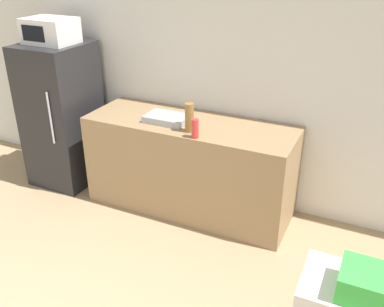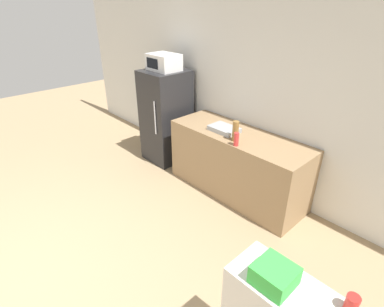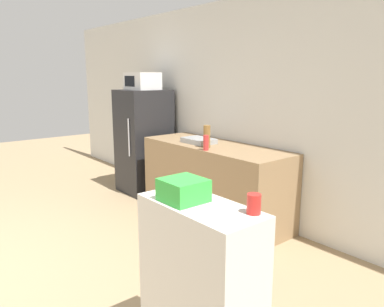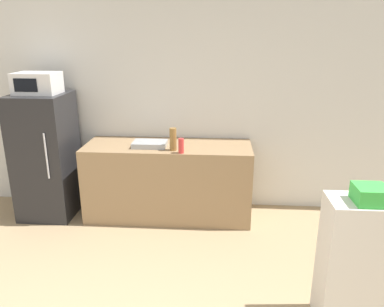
{
  "view_description": "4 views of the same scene",
  "coord_description": "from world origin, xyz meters",
  "px_view_note": "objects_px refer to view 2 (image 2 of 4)",
  "views": [
    {
      "loc": [
        1.89,
        -0.38,
        2.38
      ],
      "look_at": [
        0.63,
        2.3,
        0.93
      ],
      "focal_mm": 40.0,
      "sensor_mm": 36.0,
      "label": 1
    },
    {
      "loc": [
        2.52,
        0.02,
        2.51
      ],
      "look_at": [
        0.22,
        2.17,
        0.86
      ],
      "focal_mm": 28.0,
      "sensor_mm": 36.0,
      "label": 2
    },
    {
      "loc": [
        3.5,
        -0.02,
        1.71
      ],
      "look_at": [
        0.73,
        2.25,
        0.96
      ],
      "focal_mm": 35.0,
      "sensor_mm": 36.0,
      "label": 3
    },
    {
      "loc": [
        0.91,
        -1.29,
        2.16
      ],
      "look_at": [
        0.64,
        2.31,
        1.01
      ],
      "focal_mm": 35.0,
      "sensor_mm": 36.0,
      "label": 4
    }
  ],
  "objects_px": {
    "basket": "(274,275)",
    "bottle_short": "(236,139)",
    "refrigerator": "(166,117)",
    "bottle_tall": "(235,131)",
    "jar": "(352,304)",
    "microwave": "(164,62)"
  },
  "relations": [
    {
      "from": "bottle_tall",
      "to": "basket",
      "type": "bearing_deg",
      "value": -44.79
    },
    {
      "from": "bottle_tall",
      "to": "bottle_short",
      "type": "bearing_deg",
      "value": -45.12
    },
    {
      "from": "basket",
      "to": "bottle_short",
      "type": "bearing_deg",
      "value": 135.23
    },
    {
      "from": "basket",
      "to": "bottle_tall",
      "type": "bearing_deg",
      "value": 135.21
    },
    {
      "from": "microwave",
      "to": "bottle_short",
      "type": "height_order",
      "value": "microwave"
    },
    {
      "from": "refrigerator",
      "to": "bottle_tall",
      "type": "distance_m",
      "value": 1.61
    },
    {
      "from": "bottle_tall",
      "to": "jar",
      "type": "distance_m",
      "value": 2.4
    },
    {
      "from": "jar",
      "to": "bottle_tall",
      "type": "bearing_deg",
      "value": 144.02
    },
    {
      "from": "refrigerator",
      "to": "bottle_short",
      "type": "distance_m",
      "value": 1.71
    },
    {
      "from": "basket",
      "to": "jar",
      "type": "height_order",
      "value": "basket"
    },
    {
      "from": "refrigerator",
      "to": "bottle_short",
      "type": "xyz_separation_m",
      "value": [
        1.67,
        -0.25,
        0.24
      ]
    },
    {
      "from": "bottle_tall",
      "to": "jar",
      "type": "bearing_deg",
      "value": -35.98
    },
    {
      "from": "refrigerator",
      "to": "jar",
      "type": "height_order",
      "value": "refrigerator"
    },
    {
      "from": "bottle_tall",
      "to": "basket",
      "type": "relative_size",
      "value": 1.16
    },
    {
      "from": "bottle_tall",
      "to": "jar",
      "type": "xyz_separation_m",
      "value": [
        1.95,
        -1.41,
        0.06
      ]
    },
    {
      "from": "bottle_short",
      "to": "basket",
      "type": "relative_size",
      "value": 0.75
    },
    {
      "from": "bottle_short",
      "to": "basket",
      "type": "xyz_separation_m",
      "value": [
        1.47,
        -1.46,
        0.11
      ]
    },
    {
      "from": "refrigerator",
      "to": "bottle_tall",
      "type": "relative_size",
      "value": 5.87
    },
    {
      "from": "microwave",
      "to": "bottle_tall",
      "type": "xyz_separation_m",
      "value": [
        1.57,
        -0.15,
        -0.59
      ]
    },
    {
      "from": "basket",
      "to": "jar",
      "type": "relative_size",
      "value": 2.18
    },
    {
      "from": "bottle_tall",
      "to": "microwave",
      "type": "bearing_deg",
      "value": 174.6
    },
    {
      "from": "bottle_short",
      "to": "basket",
      "type": "bearing_deg",
      "value": -44.77
    }
  ]
}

